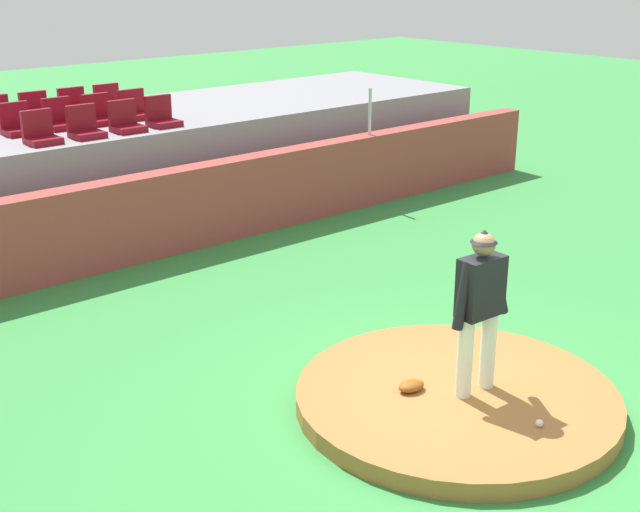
{
  "coord_description": "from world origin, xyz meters",
  "views": [
    {
      "loc": [
        -6.29,
        -5.1,
        4.49
      ],
      "look_at": [
        0.0,
        2.19,
        1.09
      ],
      "focal_mm": 48.22,
      "sensor_mm": 36.0,
      "label": 1
    }
  ],
  "objects_px": {
    "stadium_chair_10": "(75,108)",
    "stadium_chair_3": "(162,117)",
    "stadium_chair_6": "(99,115)",
    "stadium_chair_1": "(85,127)",
    "baseball": "(539,423)",
    "stadium_chair_0": "(41,133)",
    "stadium_chair_9": "(36,112)",
    "stadium_chair_2": "(126,122)",
    "stadium_chair_4": "(17,125)",
    "pitcher": "(480,300)",
    "stadium_chair_11": "(110,104)",
    "fielding_glove": "(411,386)",
    "stadium_chair_7": "(135,110)",
    "stadium_chair_5": "(60,119)"
  },
  "relations": [
    {
      "from": "baseball",
      "to": "stadium_chair_9",
      "type": "height_order",
      "value": "stadium_chair_9"
    },
    {
      "from": "stadium_chair_1",
      "to": "stadium_chair_4",
      "type": "xyz_separation_m",
      "value": [
        -0.71,
        0.92,
        0.0
      ]
    },
    {
      "from": "stadium_chair_2",
      "to": "stadium_chair_5",
      "type": "relative_size",
      "value": 1.0
    },
    {
      "from": "stadium_chair_1",
      "to": "stadium_chair_10",
      "type": "relative_size",
      "value": 1.0
    },
    {
      "from": "stadium_chair_10",
      "to": "pitcher",
      "type": "bearing_deg",
      "value": 88.62
    },
    {
      "from": "stadium_chair_5",
      "to": "stadium_chair_0",
      "type": "bearing_deg",
      "value": 51.38
    },
    {
      "from": "stadium_chair_4",
      "to": "stadium_chair_7",
      "type": "relative_size",
      "value": 1.0
    },
    {
      "from": "stadium_chair_6",
      "to": "baseball",
      "type": "bearing_deg",
      "value": 88.11
    },
    {
      "from": "stadium_chair_1",
      "to": "stadium_chair_11",
      "type": "bearing_deg",
      "value": -127.41
    },
    {
      "from": "stadium_chair_2",
      "to": "stadium_chair_11",
      "type": "distance_m",
      "value": 1.92
    },
    {
      "from": "stadium_chair_2",
      "to": "stadium_chair_3",
      "type": "xyz_separation_m",
      "value": [
        0.69,
        0.03,
        0.0
      ]
    },
    {
      "from": "baseball",
      "to": "stadium_chair_5",
      "type": "bearing_deg",
      "value": 92.28
    },
    {
      "from": "baseball",
      "to": "stadium_chair_6",
      "type": "height_order",
      "value": "stadium_chair_6"
    },
    {
      "from": "baseball",
      "to": "stadium_chair_3",
      "type": "xyz_separation_m",
      "value": [
        1.02,
        8.47,
        1.68
      ]
    },
    {
      "from": "pitcher",
      "to": "stadium_chair_0",
      "type": "distance_m",
      "value": 7.7
    },
    {
      "from": "pitcher",
      "to": "stadium_chair_1",
      "type": "height_order",
      "value": "stadium_chair_1"
    },
    {
      "from": "fielding_glove",
      "to": "stadium_chair_1",
      "type": "bearing_deg",
      "value": 96.56
    },
    {
      "from": "pitcher",
      "to": "stadium_chair_6",
      "type": "height_order",
      "value": "stadium_chair_6"
    },
    {
      "from": "stadium_chair_2",
      "to": "stadium_chair_11",
      "type": "xyz_separation_m",
      "value": [
        0.66,
        1.8,
        0.0
      ]
    },
    {
      "from": "stadium_chair_0",
      "to": "stadium_chair_11",
      "type": "distance_m",
      "value": 2.76
    },
    {
      "from": "pitcher",
      "to": "baseball",
      "type": "relative_size",
      "value": 23.76
    },
    {
      "from": "stadium_chair_2",
      "to": "stadium_chair_4",
      "type": "height_order",
      "value": "same"
    },
    {
      "from": "fielding_glove",
      "to": "stadium_chair_11",
      "type": "height_order",
      "value": "stadium_chair_11"
    },
    {
      "from": "stadium_chair_0",
      "to": "stadium_chair_9",
      "type": "height_order",
      "value": "same"
    },
    {
      "from": "stadium_chair_6",
      "to": "stadium_chair_11",
      "type": "distance_m",
      "value": 1.15
    },
    {
      "from": "stadium_chair_2",
      "to": "stadium_chair_10",
      "type": "relative_size",
      "value": 1.0
    },
    {
      "from": "stadium_chair_1",
      "to": "stadium_chair_0",
      "type": "bearing_deg",
      "value": -1.07
    },
    {
      "from": "stadium_chair_3",
      "to": "stadium_chair_6",
      "type": "distance_m",
      "value": 1.11
    },
    {
      "from": "stadium_chair_2",
      "to": "stadium_chair_4",
      "type": "xyz_separation_m",
      "value": [
        -1.43,
        0.92,
        0.0
      ]
    },
    {
      "from": "stadium_chair_11",
      "to": "stadium_chair_1",
      "type": "bearing_deg",
      "value": 52.59
    },
    {
      "from": "fielding_glove",
      "to": "stadium_chair_11",
      "type": "relative_size",
      "value": 0.6
    },
    {
      "from": "stadium_chair_7",
      "to": "stadium_chair_6",
      "type": "bearing_deg",
      "value": 3.86
    },
    {
      "from": "stadium_chair_0",
      "to": "stadium_chair_4",
      "type": "xyz_separation_m",
      "value": [
        0.01,
        0.91,
        0.0
      ]
    },
    {
      "from": "stadium_chair_7",
      "to": "stadium_chair_9",
      "type": "xyz_separation_m",
      "value": [
        -1.41,
        0.87,
        0.0
      ]
    },
    {
      "from": "baseball",
      "to": "stadium_chair_9",
      "type": "xyz_separation_m",
      "value": [
        -0.39,
        10.24,
        1.68
      ]
    },
    {
      "from": "stadium_chair_6",
      "to": "stadium_chair_1",
      "type": "bearing_deg",
      "value": 51.77
    },
    {
      "from": "stadium_chair_4",
      "to": "stadium_chair_10",
      "type": "distance_m",
      "value": 1.66
    },
    {
      "from": "stadium_chair_2",
      "to": "stadium_chair_6",
      "type": "bearing_deg",
      "value": -88.31
    },
    {
      "from": "baseball",
      "to": "stadium_chair_4",
      "type": "bearing_deg",
      "value": 96.67
    },
    {
      "from": "pitcher",
      "to": "stadium_chair_5",
      "type": "distance_m",
      "value": 8.53
    },
    {
      "from": "baseball",
      "to": "stadium_chair_10",
      "type": "bearing_deg",
      "value": 88.25
    },
    {
      "from": "pitcher",
      "to": "stadium_chair_11",
      "type": "relative_size",
      "value": 3.52
    },
    {
      "from": "stadium_chair_2",
      "to": "stadium_chair_7",
      "type": "bearing_deg",
      "value": -126.25
    },
    {
      "from": "stadium_chair_4",
      "to": "stadium_chair_6",
      "type": "height_order",
      "value": "same"
    },
    {
      "from": "baseball",
      "to": "stadium_chair_2",
      "type": "xyz_separation_m",
      "value": [
        0.33,
        8.44,
        1.68
      ]
    },
    {
      "from": "stadium_chair_1",
      "to": "fielding_glove",
      "type": "bearing_deg",
      "value": 89.84
    },
    {
      "from": "fielding_glove",
      "to": "stadium_chair_6",
      "type": "xyz_separation_m",
      "value": [
        0.72,
        8.02,
        1.66
      ]
    },
    {
      "from": "stadium_chair_10",
      "to": "stadium_chair_3",
      "type": "bearing_deg",
      "value": 111.62
    },
    {
      "from": "stadium_chair_9",
      "to": "fielding_glove",
      "type": "bearing_deg",
      "value": 89.92
    },
    {
      "from": "stadium_chair_7",
      "to": "stadium_chair_9",
      "type": "bearing_deg",
      "value": -31.84
    }
  ]
}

